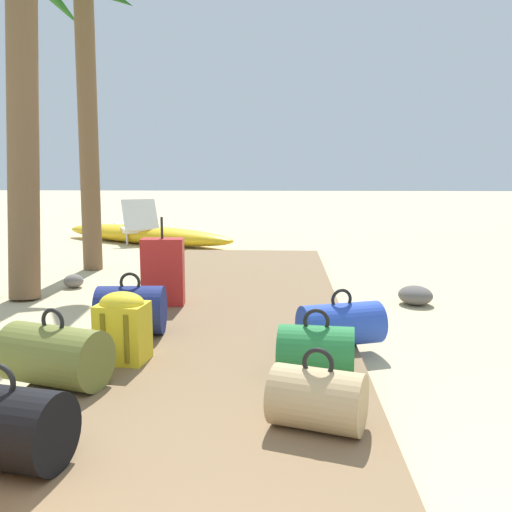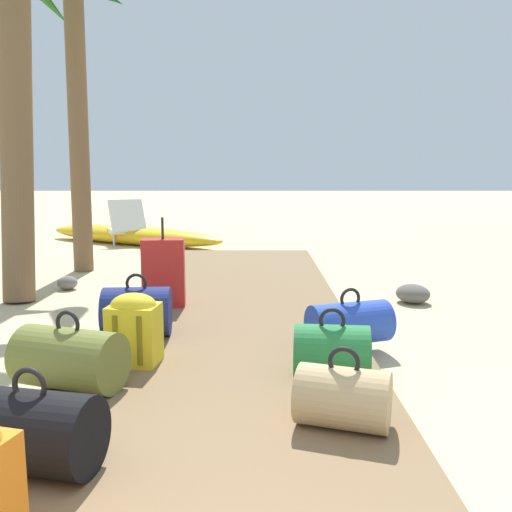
# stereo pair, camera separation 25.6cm
# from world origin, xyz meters

# --- Properties ---
(ground_plane) EXTENTS (60.00, 60.00, 0.00)m
(ground_plane) POSITION_xyz_m (0.00, 3.19, 0.00)
(ground_plane) COLOR #CCB789
(boardwalk) EXTENTS (2.09, 7.98, 0.08)m
(boardwalk) POSITION_xyz_m (0.00, 3.99, 0.04)
(boardwalk) COLOR brown
(boardwalk) RESTS_ON ground
(duffel_bag_navy) EXTENTS (0.54, 0.42, 0.50)m
(duffel_bag_navy) POSITION_xyz_m (-0.70, 3.36, 0.27)
(duffel_bag_navy) COLOR navy
(duffel_bag_navy) RESTS_ON boardwalk
(duffel_bag_tan) EXTENTS (0.54, 0.44, 0.42)m
(duffel_bag_tan) POSITION_xyz_m (0.67, 1.77, 0.24)
(duffel_bag_tan) COLOR tan
(duffel_bag_tan) RESTS_ON boardwalk
(duffel_bag_olive) EXTENTS (0.71, 0.55, 0.48)m
(duffel_bag_olive) POSITION_xyz_m (-0.88, 2.28, 0.26)
(duffel_bag_olive) COLOR olive
(duffel_bag_olive) RESTS_ON boardwalk
(duffel_bag_blue) EXTENTS (0.68, 0.49, 0.43)m
(duffel_bag_blue) POSITION_xyz_m (0.93, 3.14, 0.24)
(duffel_bag_blue) COLOR #2847B7
(duffel_bag_blue) RESTS_ON boardwalk
(suitcase_red) EXTENTS (0.41, 0.23, 0.85)m
(suitcase_red) POSITION_xyz_m (-0.64, 4.32, 0.40)
(suitcase_red) COLOR red
(suitcase_red) RESTS_ON boardwalk
(duffel_bag_black) EXTENTS (0.62, 0.47, 0.47)m
(duffel_bag_black) POSITION_xyz_m (-0.73, 1.36, 0.26)
(duffel_bag_black) COLOR black
(duffel_bag_black) RESTS_ON boardwalk
(backpack_yellow) EXTENTS (0.36, 0.31, 0.48)m
(backpack_yellow) POSITION_xyz_m (-0.58, 2.72, 0.33)
(backpack_yellow) COLOR gold
(backpack_yellow) RESTS_ON boardwalk
(duffel_bag_green) EXTENTS (0.50, 0.38, 0.45)m
(duffel_bag_green) POSITION_xyz_m (0.70, 2.46, 0.25)
(duffel_bag_green) COLOR #237538
(duffel_bag_green) RESTS_ON boardwalk
(palm_tree_far_left) EXTENTS (2.09, 2.06, 4.27)m
(palm_tree_far_left) POSITION_xyz_m (-2.10, 6.63, 3.36)
(palm_tree_far_left) COLOR brown
(palm_tree_far_left) RESTS_ON ground
(lounge_chair) EXTENTS (1.16, 1.62, 0.82)m
(lounge_chair) POSITION_xyz_m (-2.25, 9.51, 0.33)
(lounge_chair) COLOR white
(lounge_chair) RESTS_ON ground
(kayak) EXTENTS (3.73, 2.46, 0.34)m
(kayak) POSITION_xyz_m (-2.03, 9.31, 0.17)
(kayak) COLOR gold
(kayak) RESTS_ON ground
(rock_left_mid) EXTENTS (0.31, 0.31, 0.16)m
(rock_left_mid) POSITION_xyz_m (-1.93, 5.42, 0.08)
(rock_left_mid) COLOR slate
(rock_left_mid) RESTS_ON ground
(rock_right_far) EXTENTS (0.43, 0.46, 0.19)m
(rock_right_far) POSITION_xyz_m (1.85, 4.77, 0.10)
(rock_right_far) COLOR #5B5651
(rock_right_far) RESTS_ON ground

